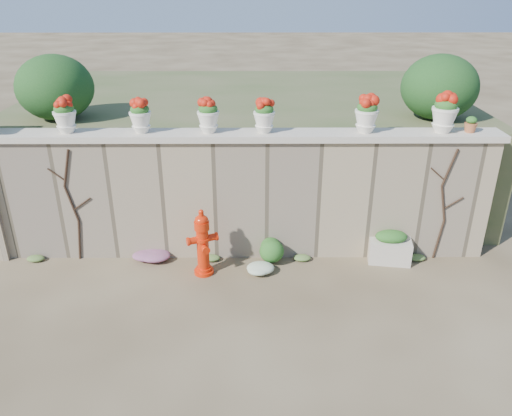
{
  "coord_description": "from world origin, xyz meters",
  "views": [
    {
      "loc": [
        0.21,
        -5.63,
        4.24
      ],
      "look_at": [
        0.24,
        1.4,
        1.0
      ],
      "focal_mm": 35.0,
      "sensor_mm": 36.0,
      "label": 1
    }
  ],
  "objects_px": {
    "planter_box": "(390,247)",
    "terracotta_pot": "(471,125)",
    "urn_pot_0": "(65,116)",
    "fire_hydrant": "(203,242)"
  },
  "relations": [
    {
      "from": "fire_hydrant",
      "to": "terracotta_pot",
      "type": "relative_size",
      "value": 4.66
    },
    {
      "from": "urn_pot_0",
      "to": "terracotta_pot",
      "type": "xyz_separation_m",
      "value": [
        6.17,
        0.0,
        -0.16
      ]
    },
    {
      "from": "planter_box",
      "to": "terracotta_pot",
      "type": "distance_m",
      "value": 2.26
    },
    {
      "from": "fire_hydrant",
      "to": "urn_pot_0",
      "type": "xyz_separation_m",
      "value": [
        -2.06,
        0.68,
        1.81
      ]
    },
    {
      "from": "terracotta_pot",
      "to": "fire_hydrant",
      "type": "bearing_deg",
      "value": -170.65
    },
    {
      "from": "fire_hydrant",
      "to": "terracotta_pot",
      "type": "height_order",
      "value": "terracotta_pot"
    },
    {
      "from": "planter_box",
      "to": "terracotta_pot",
      "type": "xyz_separation_m",
      "value": [
        1.1,
        0.32,
        1.95
      ]
    },
    {
      "from": "terracotta_pot",
      "to": "urn_pot_0",
      "type": "bearing_deg",
      "value": -180.0
    },
    {
      "from": "fire_hydrant",
      "to": "urn_pot_0",
      "type": "relative_size",
      "value": 2.05
    },
    {
      "from": "fire_hydrant",
      "to": "planter_box",
      "type": "bearing_deg",
      "value": -15.21
    }
  ]
}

